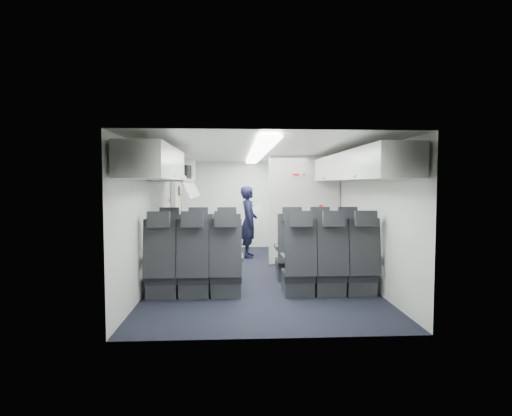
{
  "coord_description": "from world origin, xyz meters",
  "views": [
    {
      "loc": [
        -0.39,
        -7.03,
        1.6
      ],
      "look_at": [
        0.0,
        0.4,
        1.15
      ],
      "focal_mm": 28.0,
      "sensor_mm": 36.0,
      "label": 1
    }
  ],
  "objects": [
    {
      "name": "boarding_door",
      "position": [
        -1.64,
        1.55,
        0.95
      ],
      "size": [
        0.12,
        1.27,
        1.86
      ],
      "color": "silver",
      "rests_on": "cabin_shell"
    },
    {
      "name": "overhead_bin_right_rear",
      "position": [
        1.4,
        -2.0,
        1.86
      ],
      "size": [
        0.53,
        1.8,
        0.4
      ],
      "color": "white",
      "rests_on": "cabin_shell"
    },
    {
      "name": "cabin_shell",
      "position": [
        0.0,
        0.0,
        1.12
      ],
      "size": [
        3.41,
        6.01,
        2.16
      ],
      "color": "black",
      "rests_on": "ground"
    },
    {
      "name": "flight_attendant",
      "position": [
        -0.1,
        1.62,
        0.78
      ],
      "size": [
        0.38,
        0.57,
        1.55
      ],
      "primitive_type": "imported",
      "rotation": [
        0.0,
        0.0,
        1.55
      ],
      "color": "black",
      "rests_on": "ground"
    },
    {
      "name": "seat_row_mid",
      "position": [
        -0.0,
        -1.43,
        0.4
      ],
      "size": [
        3.33,
        0.56,
        1.24
      ],
      "color": "black",
      "rests_on": "cabin_shell"
    },
    {
      "name": "overhead_bin_left_front_open",
      "position": [
        -1.44,
        -0.25,
        1.74
      ],
      "size": [
        0.64,
        1.7,
        0.72
      ],
      "color": "#9E9E93",
      "rests_on": "cabin_shell"
    },
    {
      "name": "seat_row_front",
      "position": [
        -0.0,
        -0.53,
        0.4
      ],
      "size": [
        3.33,
        0.56,
        1.24
      ],
      "color": "black",
      "rests_on": "cabin_shell"
    },
    {
      "name": "bulkhead_partition",
      "position": [
        0.98,
        0.8,
        1.08
      ],
      "size": [
        1.4,
        0.15,
        2.13
      ],
      "color": "silver",
      "rests_on": "cabin_shell"
    },
    {
      "name": "overhead_bin_left_rear",
      "position": [
        -1.4,
        -2.0,
        1.86
      ],
      "size": [
        0.53,
        1.8,
        0.4
      ],
      "color": "white",
      "rests_on": "cabin_shell"
    },
    {
      "name": "galley_unit",
      "position": [
        0.95,
        2.72,
        0.95
      ],
      "size": [
        0.85,
        0.52,
        1.9
      ],
      "color": "#939399",
      "rests_on": "cabin_shell"
    },
    {
      "name": "carry_on_bag",
      "position": [
        -1.37,
        -0.1,
        1.8
      ],
      "size": [
        0.44,
        0.33,
        0.24
      ],
      "primitive_type": "cube",
      "rotation": [
        0.0,
        0.0,
        -0.14
      ],
      "color": "black",
      "rests_on": "overhead_bin_left_front_open"
    },
    {
      "name": "papers",
      "position": [
        0.09,
        1.57,
        1.05
      ],
      "size": [
        0.22,
        0.08,
        0.15
      ],
      "primitive_type": "cube",
      "rotation": [
        0.0,
        0.0,
        0.26
      ],
      "color": "white",
      "rests_on": "flight_attendant"
    },
    {
      "name": "overhead_bin_right_front",
      "position": [
        1.4,
        -0.25,
        1.86
      ],
      "size": [
        0.53,
        1.7,
        0.4
      ],
      "color": "white",
      "rests_on": "cabin_shell"
    }
  ]
}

